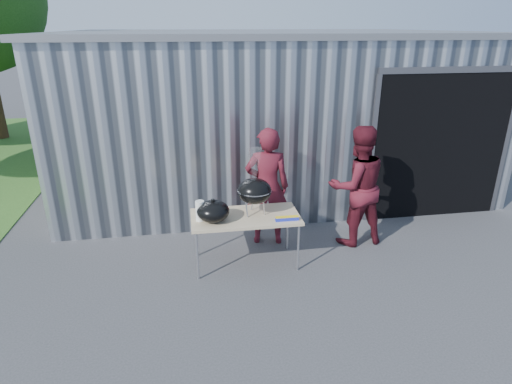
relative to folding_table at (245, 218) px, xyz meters
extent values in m
plane|color=#38383B|center=(0.23, -0.57, -0.71)|extent=(80.00, 80.00, 0.00)
cube|color=silver|center=(1.03, 4.13, 0.79)|extent=(8.00, 6.00, 3.00)
cube|color=slate|center=(1.03, 4.13, 2.34)|extent=(8.20, 6.20, 0.10)
cube|color=black|center=(3.53, 1.70, 0.54)|extent=(2.40, 1.20, 2.50)
cube|color=#4C4C51|center=(3.53, 1.13, 1.84)|extent=(2.52, 0.08, 0.10)
cube|color=tan|center=(0.00, 0.00, 0.02)|extent=(1.50, 0.75, 0.04)
cylinder|color=silver|center=(-0.69, -0.32, -0.35)|extent=(0.03, 0.03, 0.71)
cylinder|color=silver|center=(0.69, -0.32, -0.35)|extent=(0.03, 0.03, 0.71)
cylinder|color=silver|center=(-0.69, 0.31, -0.35)|extent=(0.03, 0.03, 0.71)
cylinder|color=silver|center=(0.69, 0.31, -0.35)|extent=(0.03, 0.03, 0.71)
ellipsoid|color=black|center=(0.14, 0.04, 0.39)|extent=(0.47, 0.47, 0.35)
cylinder|color=silver|center=(0.14, 0.04, 0.40)|extent=(0.48, 0.48, 0.02)
cylinder|color=silver|center=(0.14, 0.04, 0.41)|extent=(0.45, 0.45, 0.01)
cylinder|color=silver|center=(0.14, 0.18, 0.16)|extent=(0.02, 0.02, 0.24)
cylinder|color=silver|center=(0.01, -0.03, 0.16)|extent=(0.02, 0.02, 0.24)
cylinder|color=silver|center=(0.26, -0.03, 0.16)|extent=(0.02, 0.02, 0.24)
cylinder|color=#D0704A|center=(-0.01, 0.04, 0.43)|extent=(0.02, 0.14, 0.02)
cylinder|color=#D0704A|center=(0.03, 0.04, 0.43)|extent=(0.02, 0.14, 0.02)
cylinder|color=#D0704A|center=(0.06, 0.04, 0.43)|extent=(0.02, 0.14, 0.02)
cylinder|color=#D0704A|center=(0.10, 0.04, 0.43)|extent=(0.02, 0.14, 0.02)
cylinder|color=#D0704A|center=(0.14, 0.04, 0.43)|extent=(0.02, 0.14, 0.02)
cylinder|color=#D0704A|center=(0.17, 0.04, 0.43)|extent=(0.02, 0.14, 0.02)
cylinder|color=#D0704A|center=(0.21, 0.04, 0.43)|extent=(0.02, 0.14, 0.02)
cylinder|color=#D0704A|center=(0.25, 0.04, 0.43)|extent=(0.02, 0.14, 0.02)
cylinder|color=#D0704A|center=(0.28, 0.04, 0.43)|extent=(0.02, 0.14, 0.02)
cone|color=silver|center=(0.14, 0.04, 0.71)|extent=(0.20, 0.20, 0.55)
ellipsoid|color=black|center=(-0.45, -0.10, 0.18)|extent=(0.44, 0.44, 0.29)
cylinder|color=black|center=(-0.45, -0.10, 0.34)|extent=(0.05, 0.05, 0.03)
cylinder|color=white|center=(-0.62, -0.05, 0.18)|extent=(0.12, 0.12, 0.28)
cube|color=white|center=(-0.55, 0.17, 0.09)|extent=(0.20, 0.15, 0.10)
cube|color=#1C2AB9|center=(0.54, -0.25, 0.07)|extent=(0.32, 0.06, 0.05)
cube|color=yellow|center=(0.54, -0.25, 0.10)|extent=(0.32, 0.06, 0.01)
imported|color=#52131E|center=(0.43, 0.61, 0.21)|extent=(0.73, 0.54, 1.84)
imported|color=#52131E|center=(1.77, 0.39, 0.23)|extent=(0.97, 0.79, 1.87)
camera|label=1|loc=(-0.73, -5.35, 2.51)|focal=30.00mm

